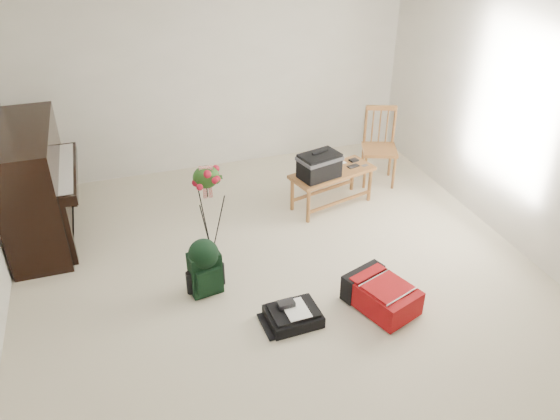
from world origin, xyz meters
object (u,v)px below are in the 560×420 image
object	(u,v)px
green_backpack	(205,265)
bench	(321,166)
flower_stand	(209,212)
black_duffel	(293,315)
dining_chair	(378,147)
piano	(36,188)
red_suitcase	(379,292)

from	to	relation	value
green_backpack	bench	bearing A→B (deg)	26.83
flower_stand	black_duffel	bearing A→B (deg)	-60.20
dining_chair	green_backpack	distance (m)	2.94
piano	bench	world-z (taller)	piano
black_duffel	green_backpack	world-z (taller)	green_backpack
dining_chair	black_duffel	world-z (taller)	dining_chair
bench	red_suitcase	xyz separation A→B (m)	(-0.13, -1.76, -0.40)
bench	flower_stand	size ratio (longest dim) A/B	1.02
red_suitcase	piano	bearing A→B (deg)	124.09
dining_chair	red_suitcase	world-z (taller)	dining_chair
dining_chair	black_duffel	bearing A→B (deg)	-110.51
piano	red_suitcase	bearing A→B (deg)	-36.21
red_suitcase	black_duffel	distance (m)	0.82
dining_chair	bench	bearing A→B (deg)	-135.32
black_duffel	green_backpack	bearing A→B (deg)	132.69
black_duffel	green_backpack	xyz separation A→B (m)	(-0.64, 0.63, 0.25)
dining_chair	flower_stand	distance (m)	2.53
bench	flower_stand	world-z (taller)	flower_stand
piano	dining_chair	world-z (taller)	piano
red_suitcase	green_backpack	bearing A→B (deg)	135.73
green_backpack	flower_stand	bearing A→B (deg)	65.22
green_backpack	flower_stand	distance (m)	0.63
black_duffel	red_suitcase	bearing A→B (deg)	-4.59
piano	green_backpack	size ratio (longest dim) A/B	2.62
red_suitcase	green_backpack	xyz separation A→B (m)	(-1.45, 0.66, 0.17)
piano	green_backpack	distance (m)	2.07
green_backpack	flower_stand	size ratio (longest dim) A/B	0.54
bench	black_duffel	xyz separation A→B (m)	(-0.95, -1.73, -0.47)
piano	flower_stand	size ratio (longest dim) A/B	1.43
dining_chair	red_suitcase	xyz separation A→B (m)	(-1.07, -2.18, -0.33)
piano	black_duffel	distance (m)	3.00
dining_chair	flower_stand	xyz separation A→B (m)	(-2.35, -0.94, 0.05)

